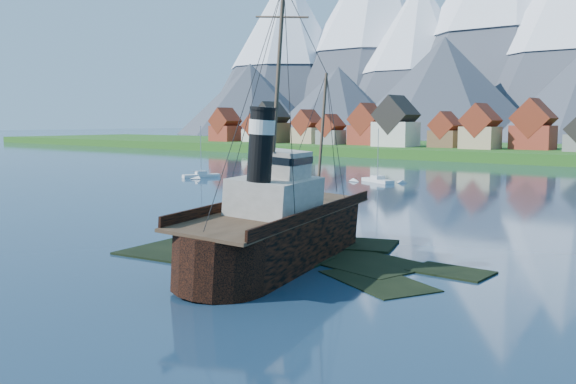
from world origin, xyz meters
The scene contains 6 objects.
ground centered at (0.00, 0.00, 0.00)m, with size 1400.00×1400.00×0.00m, color #182F45.
shoal centered at (1.78, 2.15, -0.35)m, with size 31.71×21.24×1.14m.
town centered at (-33.12, 152.18, 8.99)m, with size 250.96×16.69×17.30m.
tugboat_wreck centered at (2.44, 0.60, 2.92)m, with size 6.80×29.28×23.20m.
sailboat_b centered at (-61.25, 50.16, 0.26)m, with size 5.08×7.71×11.09m.
sailboat_c centered at (-27.54, 64.28, 0.24)m, with size 8.35×5.47×10.67m.
Camera 1 is at (35.97, -40.89, 11.78)m, focal length 40.00 mm.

